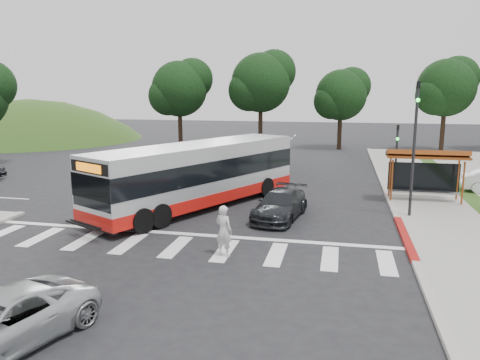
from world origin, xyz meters
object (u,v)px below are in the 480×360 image
(transit_bus, at_px, (199,176))
(silver_suv_south, at_px, (0,322))
(pedestrian, at_px, (224,231))
(dark_sedan, at_px, (280,205))

(transit_bus, bearing_deg, silver_suv_south, -65.42)
(pedestrian, bearing_deg, dark_sedan, -80.85)
(transit_bus, distance_m, pedestrian, 7.63)
(dark_sedan, relative_size, silver_suv_south, 0.97)
(dark_sedan, bearing_deg, transit_bus, 171.81)
(pedestrian, xyz_separation_m, dark_sedan, (1.38, 5.59, -0.29))
(pedestrian, xyz_separation_m, silver_suv_south, (-3.65, -7.30, -0.30))
(transit_bus, bearing_deg, pedestrian, -39.11)
(dark_sedan, xyz_separation_m, silver_suv_south, (-5.03, -12.89, -0.01))
(transit_bus, xyz_separation_m, pedestrian, (3.10, -6.94, -0.71))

